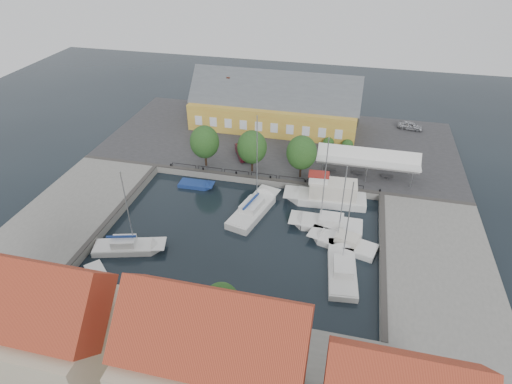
% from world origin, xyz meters
% --- Properties ---
extents(ground, '(140.00, 140.00, 0.00)m').
position_xyz_m(ground, '(0.00, 0.00, 0.00)').
color(ground, black).
rests_on(ground, ground).
extents(north_quay, '(56.00, 26.00, 1.00)m').
position_xyz_m(north_quay, '(0.00, 23.00, 0.50)').
color(north_quay, '#2D2D30').
rests_on(north_quay, ground).
extents(west_quay, '(12.00, 24.00, 1.00)m').
position_xyz_m(west_quay, '(-22.00, -2.00, 0.50)').
color(west_quay, slate).
rests_on(west_quay, ground).
extents(east_quay, '(12.00, 24.00, 1.00)m').
position_xyz_m(east_quay, '(22.00, -2.00, 0.50)').
color(east_quay, slate).
rests_on(east_quay, ground).
extents(south_bank, '(56.00, 14.00, 1.00)m').
position_xyz_m(south_bank, '(0.00, -21.00, 0.50)').
color(south_bank, slate).
rests_on(south_bank, ground).
extents(quay_edge_fittings, '(56.00, 24.72, 0.40)m').
position_xyz_m(quay_edge_fittings, '(0.02, 4.75, 1.06)').
color(quay_edge_fittings, '#383533').
rests_on(quay_edge_fittings, north_quay).
extents(warehouse, '(28.56, 14.00, 9.55)m').
position_xyz_m(warehouse, '(-2.60, 28.36, 4.43)').
color(warehouse, gold).
rests_on(warehouse, north_quay).
extents(tent_canopy, '(14.00, 4.00, 2.83)m').
position_xyz_m(tent_canopy, '(14.00, 14.50, 3.68)').
color(tent_canopy, silver).
rests_on(tent_canopy, north_quay).
extents(quay_trees, '(18.20, 4.20, 6.30)m').
position_xyz_m(quay_trees, '(-2.00, 12.00, 4.88)').
color(quay_trees, black).
rests_on(quay_trees, north_quay).
extents(car_silver, '(4.32, 2.30, 1.40)m').
position_xyz_m(car_silver, '(21.12, 32.05, 1.70)').
color(car_silver, '#A4A5AC').
rests_on(car_silver, north_quay).
extents(car_red, '(3.63, 5.05, 1.58)m').
position_xyz_m(car_red, '(-4.44, 16.01, 1.79)').
color(car_red, '#4F121D').
rests_on(car_red, north_quay).
extents(center_sailboat, '(5.37, 10.39, 13.67)m').
position_xyz_m(center_sailboat, '(0.25, 3.42, 0.36)').
color(center_sailboat, silver).
rests_on(center_sailboat, ground).
extents(trawler, '(11.15, 3.86, 5.00)m').
position_xyz_m(trawler, '(9.35, 8.06, 1.02)').
color(trawler, silver).
rests_on(trawler, ground).
extents(east_boat_a, '(9.08, 3.10, 12.64)m').
position_xyz_m(east_boat_a, '(9.83, 2.69, 0.26)').
color(east_boat_a, silver).
rests_on(east_boat_a, ground).
extents(east_boat_b, '(8.36, 4.71, 11.02)m').
position_xyz_m(east_boat_b, '(12.01, -0.53, 0.26)').
color(east_boat_b, silver).
rests_on(east_boat_b, ground).
extents(east_boat_c, '(3.79, 9.37, 11.57)m').
position_xyz_m(east_boat_c, '(12.09, -5.02, 0.26)').
color(east_boat_c, silver).
rests_on(east_boat_c, ground).
extents(west_boat_d, '(8.47, 4.59, 11.02)m').
position_xyz_m(west_boat_d, '(-12.01, -6.92, 0.27)').
color(west_boat_d, silver).
rests_on(west_boat_d, ground).
extents(launch_sw, '(4.52, 4.31, 0.98)m').
position_xyz_m(launch_sw, '(-12.99, -11.69, 0.09)').
color(launch_sw, silver).
rests_on(launch_sw, ground).
extents(launch_nw, '(5.10, 2.10, 0.88)m').
position_xyz_m(launch_nw, '(-9.18, 7.80, 0.09)').
color(launch_nw, navy).
rests_on(launch_nw, ground).
extents(townhouses, '(36.30, 8.50, 12.00)m').
position_xyz_m(townhouses, '(1.93, -23.24, 5.82)').
color(townhouses, '#BDAD91').
rests_on(townhouses, south_bank).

